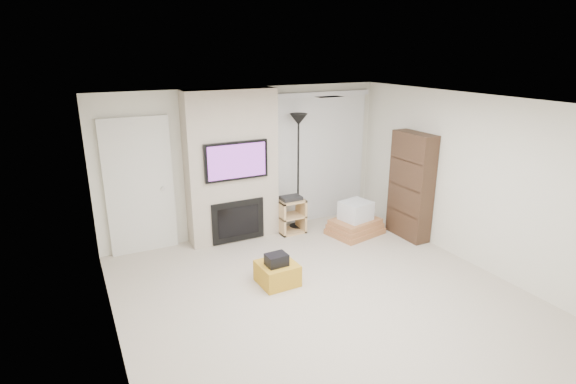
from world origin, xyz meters
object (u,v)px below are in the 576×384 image
ottoman (277,273)px  floor_lamp (298,139)px  box_stack (355,222)px  bookshelf (411,186)px  av_stand (291,213)px

ottoman → floor_lamp: floor_lamp is taller
floor_lamp → box_stack: floor_lamp is taller
ottoman → box_stack: (1.96, 0.96, 0.07)m
floor_lamp → bookshelf: bearing=-38.5°
ottoman → av_stand: size_ratio=0.76×
ottoman → floor_lamp: bearing=54.1°
floor_lamp → box_stack: size_ratio=2.07×
box_stack → bookshelf: size_ratio=0.55×
av_stand → box_stack: (0.96, -0.58, -0.12)m
av_stand → bookshelf: 2.09m
ottoman → av_stand: av_stand is taller
av_stand → box_stack: size_ratio=0.67×
av_stand → bookshelf: bookshelf is taller
ottoman → av_stand: 1.85m
floor_lamp → box_stack: bearing=-43.4°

